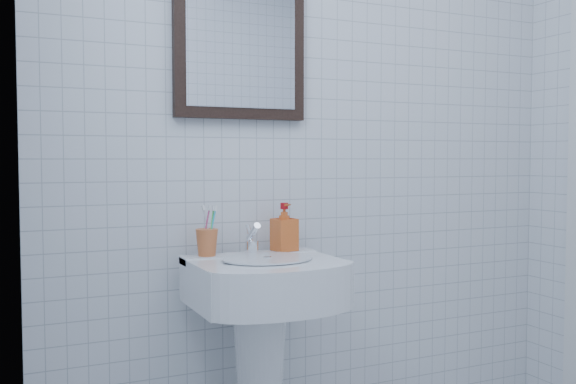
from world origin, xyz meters
TOP-DOWN VIEW (x-y plane):
  - wall_back at (0.00, 1.20)m, footprint 2.20×0.02m
  - wall_left at (-1.10, 0.00)m, footprint 0.02×2.40m
  - washbasin at (-0.35, 0.98)m, footprint 0.50×0.36m
  - faucet at (-0.35, 1.07)m, footprint 0.05×0.10m
  - toothbrush_cup at (-0.51, 1.10)m, footprint 0.10×0.10m
  - soap_dispenser at (-0.21, 1.09)m, footprint 0.09×0.09m
  - wall_mirror at (-0.35, 1.18)m, footprint 0.50×0.04m

SIDE VIEW (x-z plane):
  - washbasin at x=-0.35m, z-range 0.13..0.89m
  - faucet at x=-0.35m, z-range 0.74..0.86m
  - toothbrush_cup at x=-0.51m, z-range 0.76..0.85m
  - soap_dispenser at x=-0.21m, z-range 0.76..0.93m
  - wall_back at x=0.00m, z-range 0.00..2.50m
  - wall_left at x=-1.10m, z-range 0.00..2.50m
  - wall_mirror at x=-0.35m, z-range 1.24..1.86m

